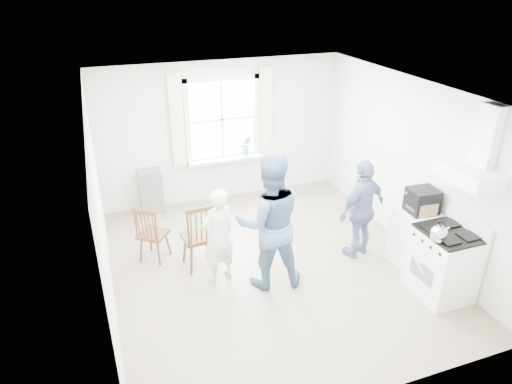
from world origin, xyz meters
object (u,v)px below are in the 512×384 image
Objects in this scene: person_left at (218,236)px; person_mid at (269,223)px; low_cabinet at (414,238)px; gas_stove at (443,263)px; windsor_chair_a at (200,230)px; windsor_chair_b at (149,229)px; person_right at (362,209)px; stereo_stack at (422,201)px.

person_left is 0.74m from person_mid.
person_left reaches higher than low_cabinet.
gas_stove is 0.70m from low_cabinet.
gas_stove is 1.05× the size of windsor_chair_a.
person_mid is (0.63, -0.31, 0.25)m from person_left.
windsor_chair_b is at bearing -60.07° from person_left.
low_cabinet is 0.64× the size of person_left.
low_cabinet is (0.07, 0.70, -0.03)m from gas_stove.
gas_stove is 3.02m from person_left.
windsor_chair_a is at bearing -32.87° from windsor_chair_b.
person_left is at bearing -41.28° from windsor_chair_b.
gas_stove is at bearing -95.68° from low_cabinet.
person_left is (0.85, -0.75, 0.14)m from windsor_chair_b.
gas_stove is 2.36m from person_mid.
person_right reaches higher than low_cabinet.
person_mid is (1.48, -1.06, 0.39)m from windsor_chair_b.
windsor_chair_a is at bearing -28.91° from person_right.
person_right is at bearing 113.70° from gas_stove.
person_mid is at bearing 171.02° from stereo_stack.
windsor_chair_a is at bearing 161.95° from stereo_stack.
person_left is at bearing 166.80° from stereo_stack.
person_mid is (-2.15, 0.30, 0.50)m from low_cabinet.
person_mid is at bearing 154.34° from gas_stove.
gas_stove is 0.80× the size of person_left.
windsor_chair_a is (-2.96, 0.96, -0.43)m from stereo_stack.
windsor_chair_a is at bearing -28.50° from person_mid.
person_mid is at bearing -11.40° from person_right.
windsor_chair_b is at bearing 158.94° from stereo_stack.
person_left is 0.73× the size of person_mid.
windsor_chair_a is (-2.96, 0.92, 0.20)m from low_cabinet.
windsor_chair_b is at bearing 149.95° from gas_stove.
person_right reaches higher than stereo_stack.
person_mid is at bearing 172.05° from low_cabinet.
low_cabinet is 2.20× the size of stereo_stack.
windsor_chair_a is 1.15× the size of windsor_chair_b.
person_mid reaches higher than person_right.
windsor_chair_b is at bearing 147.13° from windsor_chair_a.
low_cabinet is 0.85× the size of windsor_chair_a.
stereo_stack is 3.92m from windsor_chair_b.
low_cabinet is 0.47× the size of person_mid.
person_left reaches higher than stereo_stack.
stereo_stack is at bearing -179.69° from person_mid.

